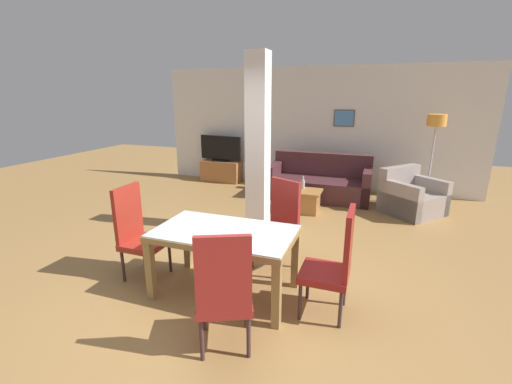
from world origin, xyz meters
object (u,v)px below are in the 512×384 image
at_px(coffee_table, 302,200).
at_px(tv_screen, 221,149).
at_px(dining_chair_far_right, 279,223).
at_px(armchair, 411,198).
at_px(dining_chair_head_left, 138,231).
at_px(dining_table, 225,244).
at_px(sofa, 319,184).
at_px(tv_stand, 221,171).
at_px(dining_chair_near_right, 224,291).
at_px(bottle, 303,184).
at_px(dining_chair_head_right, 335,262).
at_px(floor_lamp, 436,129).

xyz_separation_m(coffee_table, tv_screen, (-2.39, 1.58, 0.61)).
xyz_separation_m(dining_chair_far_right, armchair, (1.72, 2.72, -0.29)).
bearing_deg(coffee_table, dining_chair_head_left, -114.18).
bearing_deg(dining_table, sofa, 84.90).
relative_size(dining_chair_far_right, sofa, 0.54).
distance_m(coffee_table, tv_stand, 2.87).
distance_m(dining_chair_near_right, bottle, 3.86).
bearing_deg(dining_chair_far_right, sofa, -64.81).
distance_m(dining_chair_near_right, dining_chair_head_right, 1.13).
height_order(coffee_table, tv_stand, tv_stand).
bearing_deg(dining_chair_head_right, dining_chair_far_right, 44.33).
height_order(dining_chair_far_right, floor_lamp, floor_lamp).
relative_size(sofa, tv_stand, 2.10).
relative_size(dining_chair_near_right, dining_chair_far_right, 1.00).
bearing_deg(dining_chair_head_right, dining_chair_near_right, 136.13).
xyz_separation_m(armchair, coffee_table, (-1.88, -0.58, -0.08)).
bearing_deg(dining_chair_head_right, coffee_table, 17.79).
distance_m(dining_chair_head_right, tv_screen, 5.63).
distance_m(coffee_table, floor_lamp, 2.86).
bearing_deg(coffee_table, tv_stand, 146.54).
bearing_deg(dining_chair_near_right, armchair, 43.91).
bearing_deg(tv_stand, dining_chair_head_right, -53.60).
xyz_separation_m(dining_table, coffee_table, (0.21, 2.95, -0.36)).
xyz_separation_m(dining_chair_near_right, tv_stand, (-2.56, 5.34, -0.31)).
relative_size(sofa, floor_lamp, 1.18).
xyz_separation_m(dining_chair_head_right, floor_lamp, (1.28, 4.24, 0.90)).
bearing_deg(bottle, dining_chair_head_right, -72.49).
bearing_deg(dining_chair_far_right, tv_screen, -30.72).
relative_size(tv_stand, floor_lamp, 0.56).
xyz_separation_m(dining_chair_far_right, tv_stand, (-2.56, 3.73, -0.31)).
height_order(armchair, coffee_table, armchair).
xyz_separation_m(dining_chair_far_right, floor_lamp, (2.06, 3.44, 0.90)).
height_order(sofa, tv_screen, tv_screen).
bearing_deg(coffee_table, sofa, 81.70).
bearing_deg(coffee_table, dining_chair_near_right, -87.52).
height_order(dining_chair_head_right, tv_screen, tv_screen).
xyz_separation_m(coffee_table, floor_lamp, (2.22, 1.29, 1.26)).
bearing_deg(coffee_table, dining_chair_head_right, -72.21).
bearing_deg(dining_chair_near_right, floor_lamp, 43.38).
height_order(coffee_table, floor_lamp, floor_lamp).
xyz_separation_m(dining_chair_near_right, dining_chair_head_right, (0.78, 0.81, 0.00)).
bearing_deg(tv_screen, dining_chair_head_left, 110.89).
distance_m(dining_table, dining_chair_head_right, 1.15).
relative_size(dining_chair_head_left, dining_chair_near_right, 1.00).
bearing_deg(dining_table, armchair, 59.30).
relative_size(sofa, tv_screen, 1.85).
bearing_deg(tv_screen, dining_chair_head_right, 134.00).
relative_size(tv_stand, tv_screen, 0.88).
bearing_deg(dining_chair_head_right, tv_stand, 36.40).
xyz_separation_m(coffee_table, tv_stand, (-2.39, 1.58, 0.05)).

